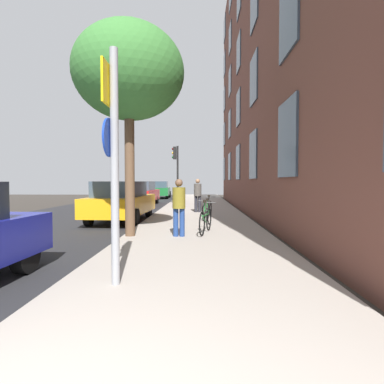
% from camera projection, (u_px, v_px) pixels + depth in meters
% --- Properties ---
extents(ground_plane, '(41.80, 41.80, 0.00)m').
position_uv_depth(ground_plane, '(133.00, 212.00, 16.11)').
color(ground_plane, '#332D28').
extents(road_asphalt, '(7.00, 38.00, 0.01)m').
position_uv_depth(road_asphalt, '(93.00, 212.00, 16.16)').
color(road_asphalt, '#232326').
rests_on(road_asphalt, ground).
extents(sidewalk, '(4.20, 38.00, 0.12)m').
position_uv_depth(sidewalk, '(199.00, 211.00, 16.03)').
color(sidewalk, '#9E9389').
rests_on(sidewalk, ground).
extents(building_facade, '(0.56, 27.00, 16.85)m').
position_uv_depth(building_facade, '(251.00, 45.00, 15.17)').
color(building_facade, brown).
rests_on(building_facade, ground).
extents(sign_post, '(0.15, 0.60, 3.43)m').
position_uv_depth(sign_post, '(113.00, 151.00, 4.40)').
color(sign_post, gray).
rests_on(sign_post, sidewalk).
extents(traffic_light, '(0.43, 0.24, 3.77)m').
position_uv_depth(traffic_light, '(176.00, 165.00, 19.38)').
color(traffic_light, black).
rests_on(traffic_light, sidewalk).
extents(tree_near, '(3.02, 3.02, 5.78)m').
position_uv_depth(tree_near, '(129.00, 73.00, 8.29)').
color(tree_near, brown).
rests_on(tree_near, sidewalk).
extents(bicycle_0, '(0.52, 1.63, 0.97)m').
position_uv_depth(bicycle_0, '(206.00, 220.00, 8.86)').
color(bicycle_0, black).
rests_on(bicycle_0, sidewalk).
extents(bicycle_1, '(0.46, 1.61, 0.89)m').
position_uv_depth(bicycle_1, '(206.00, 213.00, 11.08)').
color(bicycle_1, black).
rests_on(bicycle_1, sidewalk).
extents(bicycle_2, '(0.42, 1.64, 0.96)m').
position_uv_depth(bicycle_2, '(209.00, 209.00, 12.52)').
color(bicycle_2, black).
rests_on(bicycle_2, sidewalk).
extents(pedestrian_0, '(0.47, 0.47, 1.58)m').
position_uv_depth(pedestrian_0, '(179.00, 204.00, 8.33)').
color(pedestrian_0, navy).
rests_on(pedestrian_0, sidewalk).
extents(pedestrian_1, '(0.45, 0.45, 1.63)m').
position_uv_depth(pedestrian_1, '(198.00, 193.00, 14.89)').
color(pedestrian_1, '#26262D').
rests_on(pedestrian_1, sidewalk).
extents(car_1, '(2.08, 4.58, 1.62)m').
position_uv_depth(car_1, '(122.00, 201.00, 12.35)').
color(car_1, orange).
rests_on(car_1, road_asphalt).
extents(car_2, '(1.82, 4.46, 1.62)m').
position_uv_depth(car_2, '(142.00, 193.00, 20.69)').
color(car_2, red).
rests_on(car_2, road_asphalt).
extents(car_3, '(2.03, 4.09, 1.62)m').
position_uv_depth(car_3, '(159.00, 190.00, 29.02)').
color(car_3, '#19662D').
rests_on(car_3, road_asphalt).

